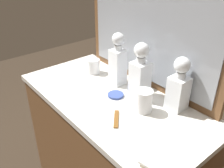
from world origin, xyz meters
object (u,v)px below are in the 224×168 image
crystal_tumbler_center (144,102)px  porcelain_dish (116,95)px  crystal_decanter_rear (179,89)px  crystal_tumbler_far_right (94,67)px  crystal_decanter_far_right (140,76)px  tortoiseshell_comb (116,119)px  crystal_decanter_center (118,64)px

crystal_tumbler_center → porcelain_dish: 0.19m
crystal_decanter_rear → crystal_tumbler_center: (-0.08, -0.14, -0.06)m
crystal_decanter_rear → crystal_tumbler_far_right: (-0.56, -0.08, -0.07)m
crystal_decanter_far_right → tortoiseshell_comb: bearing=-70.6°
crystal_tumbler_center → porcelain_dish: size_ratio=1.30×
crystal_decanter_rear → porcelain_dish: size_ratio=3.16×
crystal_tumbler_center → crystal_decanter_center: bearing=163.9°
crystal_tumbler_center → tortoiseshell_comb: crystal_tumbler_center is taller
crystal_decanter_rear → porcelain_dish: bearing=-149.9°
crystal_decanter_center → tortoiseshell_comb: crystal_decanter_center is taller
crystal_decanter_center → crystal_decanter_rear: bearing=8.7°
porcelain_dish → crystal_tumbler_center: bearing=5.2°
crystal_tumbler_far_right → crystal_tumbler_center: size_ratio=0.80×
porcelain_dish → tortoiseshell_comb: 0.20m
crystal_decanter_far_right → crystal_tumbler_center: (0.11, -0.08, -0.07)m
crystal_decanter_far_right → crystal_tumbler_far_right: size_ratio=3.34×
crystal_tumbler_center → porcelain_dish: (-0.18, -0.02, -0.04)m
crystal_decanter_far_right → crystal_decanter_rear: crystal_decanter_far_right is taller
crystal_decanter_center → crystal_tumbler_far_right: size_ratio=3.39×
crystal_decanter_center → porcelain_dish: bearing=-44.0°
crystal_tumbler_far_right → crystal_tumbler_center: (0.48, -0.06, 0.01)m
crystal_decanter_far_right → crystal_decanter_rear: 0.20m
crystal_tumbler_far_right → crystal_decanter_far_right: bearing=3.2°
crystal_tumbler_center → tortoiseshell_comb: (-0.03, -0.14, -0.05)m
porcelain_dish → tortoiseshell_comb: bearing=-40.2°
crystal_decanter_center → crystal_decanter_rear: size_ratio=1.12×
crystal_tumbler_center → crystal_decanter_far_right: bearing=144.1°
crystal_decanter_rear → crystal_tumbler_far_right: crystal_decanter_rear is taller
porcelain_dish → tortoiseshell_comb: size_ratio=0.78×
crystal_decanter_far_right → tortoiseshell_comb: 0.26m
crystal_decanter_center → tortoiseshell_comb: size_ratio=2.76×
crystal_decanter_rear → porcelain_dish: crystal_decanter_rear is taller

